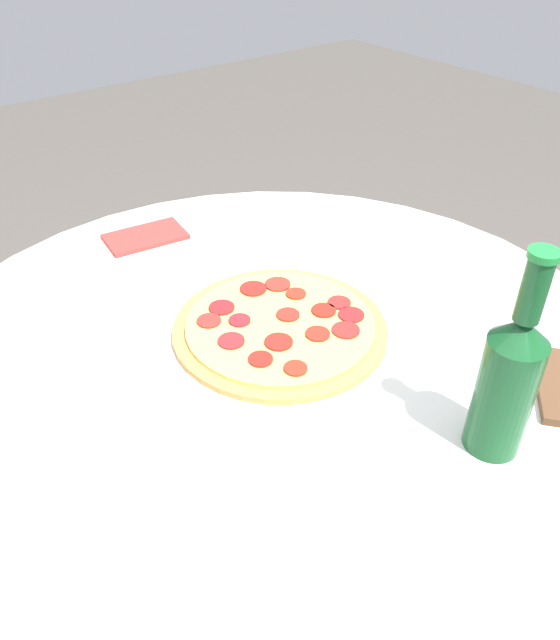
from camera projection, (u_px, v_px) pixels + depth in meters
The scene contains 5 objects.
ground_plane at pixel (275, 625), 1.36m from camera, with size 8.00×8.00×0.00m, color #4C4742.
table at pixel (273, 425), 0.99m from camera, with size 1.08×1.08×0.77m.
pizza at pixel (280, 326), 0.93m from camera, with size 0.32×0.32×0.02m.
beer_bottle at pixel (508, 379), 0.70m from camera, with size 0.07×0.07×0.27m.
napkin at pixel (145, 237), 1.17m from camera, with size 0.16×0.11×0.01m.
Camera 1 is at (-0.42, -0.56, 1.34)m, focal length 35.00 mm.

